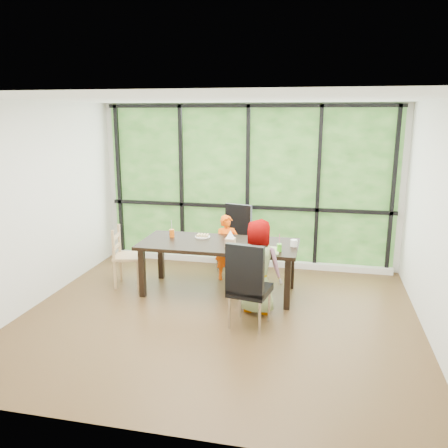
{
  "coord_description": "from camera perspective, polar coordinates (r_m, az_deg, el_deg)",
  "views": [
    {
      "loc": [
        1.23,
        -5.28,
        2.55
      ],
      "look_at": [
        -0.08,
        0.72,
        1.05
      ],
      "focal_mm": 36.84,
      "sensor_mm": 36.0,
      "label": 1
    }
  ],
  "objects": [
    {
      "name": "orange_cup",
      "position": [
        6.83,
        -6.49,
        -1.13
      ],
      "size": [
        0.07,
        0.07,
        0.12
      ],
      "primitive_type": "cylinder",
      "color": "#E25D0E",
      "rests_on": "dining_table"
    },
    {
      "name": "chair_interior_leather",
      "position": [
        5.57,
        3.24,
        -7.43
      ],
      "size": [
        0.53,
        0.53,
        1.08
      ],
      "primitive_type": "cube",
      "rotation": [
        0.0,
        0.0,
        2.97
      ],
      "color": "black",
      "rests_on": "ground"
    },
    {
      "name": "foliage_backdrop",
      "position": [
        7.71,
        3.0,
        4.74
      ],
      "size": [
        4.8,
        0.02,
        2.65
      ],
      "primitive_type": "cube",
      "color": "#234719",
      "rests_on": "back_wall"
    },
    {
      "name": "crepe_rolls_near",
      "position": [
        6.2,
        4.43,
        -2.86
      ],
      "size": [
        0.05,
        0.12,
        0.04
      ],
      "primitive_type": null,
      "color": "tan",
      "rests_on": "plate_near"
    },
    {
      "name": "child_toddler",
      "position": [
        7.13,
        0.38,
        -2.92
      ],
      "size": [
        0.43,
        0.36,
        1.02
      ],
      "primitive_type": "imported",
      "rotation": [
        0.0,
        0.0,
        0.37
      ],
      "color": "#FF5405",
      "rests_on": "ground"
    },
    {
      "name": "plate_near",
      "position": [
        6.21,
        4.43,
        -3.09
      ],
      "size": [
        0.26,
        0.26,
        0.02
      ],
      "primitive_type": "cylinder",
      "color": "white",
      "rests_on": "dining_table"
    },
    {
      "name": "window_sill",
      "position": [
        7.94,
        2.78,
        -4.66
      ],
      "size": [
        4.8,
        0.12,
        0.1
      ],
      "primitive_type": "cube",
      "color": "silver",
      "rests_on": "ground"
    },
    {
      "name": "white_mug",
      "position": [
        6.39,
        8.66,
        -2.36
      ],
      "size": [
        0.09,
        0.09,
        0.1
      ],
      "primitive_type": "cylinder",
      "color": "white",
      "rests_on": "dining_table"
    },
    {
      "name": "ground",
      "position": [
        5.99,
        -0.73,
        -11.45
      ],
      "size": [
        5.0,
        5.0,
        0.0
      ],
      "primitive_type": "plane",
      "color": "black",
      "rests_on": "ground"
    },
    {
      "name": "tissue",
      "position": [
        6.3,
        0.8,
        -1.28
      ],
      "size": [
        0.12,
        0.12,
        0.11
      ],
      "primitive_type": "cone",
      "color": "white",
      "rests_on": "tissue_box"
    },
    {
      "name": "placemat",
      "position": [
        6.19,
        4.66,
        -3.2
      ],
      "size": [
        0.49,
        0.36,
        0.01
      ],
      "primitive_type": "cube",
      "color": "tan",
      "rests_on": "dining_table"
    },
    {
      "name": "dining_table",
      "position": [
        6.63,
        -0.66,
        -5.43
      ],
      "size": [
        2.24,
        0.99,
        0.75
      ],
      "primitive_type": "cube",
      "rotation": [
        0.0,
        0.0,
        0.01
      ],
      "color": "black",
      "rests_on": "ground"
    },
    {
      "name": "green_cup",
      "position": [
        6.13,
        6.87,
        -2.94
      ],
      "size": [
        0.07,
        0.07,
        0.11
      ],
      "primitive_type": "cylinder",
      "color": "#53C927",
      "rests_on": "dining_table"
    },
    {
      "name": "tissue_box",
      "position": [
        6.33,
        0.79,
        -2.26
      ],
      "size": [
        0.13,
        0.13,
        0.11
      ],
      "primitive_type": "cube",
      "color": "tan",
      "rests_on": "dining_table"
    },
    {
      "name": "crepe_rolls_far",
      "position": [
        6.79,
        -2.68,
        -1.4
      ],
      "size": [
        0.2,
        0.12,
        0.04
      ],
      "primitive_type": null,
      "color": "tan",
      "rests_on": "plate_far"
    },
    {
      "name": "child_older",
      "position": [
        5.93,
        4.39,
        -5.31
      ],
      "size": [
        0.66,
        0.49,
        1.24
      ],
      "primitive_type": "imported",
      "rotation": [
        0.0,
        0.0,
        2.98
      ],
      "color": "slate",
      "rests_on": "ground"
    },
    {
      "name": "chair_window_leather",
      "position": [
        7.49,
        1.15,
        -1.86
      ],
      "size": [
        0.56,
        0.56,
        1.08
      ],
      "primitive_type": "cube",
      "rotation": [
        0.0,
        0.0,
        -0.26
      ],
      "color": "black",
      "rests_on": "ground"
    },
    {
      "name": "plate_far",
      "position": [
        6.79,
        -2.68,
        -1.6
      ],
      "size": [
        0.22,
        0.22,
        0.01
      ],
      "primitive_type": "cylinder",
      "color": "white",
      "rests_on": "dining_table"
    },
    {
      "name": "straw_white",
      "position": [
        6.81,
        -6.51,
        -0.34
      ],
      "size": [
        0.01,
        0.04,
        0.2
      ],
      "primitive_type": "cylinder",
      "rotation": [
        0.14,
        0.0,
        0.0
      ],
      "color": "white",
      "rests_on": "orange_cup"
    },
    {
      "name": "back_wall",
      "position": [
        7.73,
        3.02,
        4.76
      ],
      "size": [
        5.0,
        0.0,
        5.0
      ],
      "primitive_type": "plane",
      "rotation": [
        1.57,
        0.0,
        0.0
      ],
      "color": "silver",
      "rests_on": "ground"
    },
    {
      "name": "window_mullions",
      "position": [
        7.67,
        2.95,
        4.7
      ],
      "size": [
        4.8,
        0.06,
        2.65
      ],
      "primitive_type": null,
      "color": "black",
      "rests_on": "back_wall"
    },
    {
      "name": "chair_end_beech",
      "position": [
        7.03,
        -11.77,
        -3.95
      ],
      "size": [
        0.47,
        0.49,
        0.9
      ],
      "primitive_type": "cube",
      "rotation": [
        0.0,
        0.0,
        1.77
      ],
      "color": "#A78255",
      "rests_on": "ground"
    },
    {
      "name": "straw_pink",
      "position": [
        6.1,
        6.9,
        -2.1
      ],
      "size": [
        0.01,
        0.04,
        0.2
      ],
      "primitive_type": "cylinder",
      "rotation": [
        0.14,
        0.0,
        0.0
      ],
      "color": "pink",
      "rests_on": "green_cup"
    }
  ]
}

